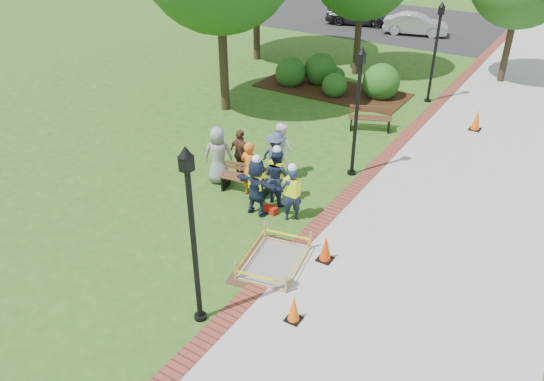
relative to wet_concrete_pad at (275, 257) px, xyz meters
The scene contains 30 objects.
ground 1.71m from the wet_concrete_pad, 163.92° to the left, with size 100.00×100.00×0.00m, color #285116.
sidewalk 11.00m from the wet_concrete_pad, 72.12° to the left, with size 6.00×60.00×0.02m, color #9E9E99.
brick_edging 10.47m from the wet_concrete_pad, 89.30° to the left, with size 0.50×60.00×0.03m, color maroon.
mulch_bed 13.30m from the wet_concrete_pad, 110.34° to the left, with size 7.00×3.00×0.05m, color #381E0F.
parking_lot 27.52m from the wet_concrete_pad, 93.38° to the left, with size 36.00×12.00×0.01m, color black.
wet_concrete_pad is the anchor object (origin of this frame).
bench_near 3.75m from the wet_concrete_pad, 135.95° to the left, with size 1.65×0.79×0.86m.
bench_far 9.27m from the wet_concrete_pad, 98.18° to the left, with size 1.75×1.14×0.90m.
cone_front 2.06m from the wet_concrete_pad, 46.20° to the right, with size 0.35×0.35×0.68m.
cone_back 1.32m from the wet_concrete_pad, 38.84° to the left, with size 0.38×0.38×0.76m.
cone_far 11.57m from the wet_concrete_pad, 79.02° to the left, with size 0.43×0.43×0.84m.
toolbox 2.43m from the wet_concrete_pad, 124.71° to the left, with size 0.42×0.23×0.21m, color red.
lamp_near 3.41m from the wet_concrete_pad, 98.38° to the right, with size 0.28×0.28×4.26m.
lamp_mid 5.92m from the wet_concrete_pad, 93.90° to the left, with size 0.28×0.28×4.26m.
lamp_far 13.66m from the wet_concrete_pad, 91.59° to the left, with size 0.28×0.28×4.26m.
shrub_a 13.83m from the wet_concrete_pad, 118.75° to the left, with size 1.44×1.44×1.44m, color #184B15.
shrub_b 14.26m from the wet_concrete_pad, 112.98° to the left, with size 1.57×1.57×1.57m, color #184B15.
shrub_c 12.62m from the wet_concrete_pad, 109.46° to the left, with size 1.14×1.14×1.14m, color #184B15.
shrub_d 13.05m from the wet_concrete_pad, 100.49° to the left, with size 1.66×1.66×1.66m, color #184B15.
shrub_e 14.30m from the wet_concrete_pad, 110.03° to the left, with size 0.89×0.89×0.89m, color #184B15.
casual_person_a 4.71m from the wet_concrete_pad, 144.40° to the left, with size 0.72×0.63×1.89m.
casual_person_b 3.59m from the wet_concrete_pad, 134.02° to the left, with size 0.60×0.40×1.80m.
casual_person_c 4.80m from the wet_concrete_pad, 119.40° to the left, with size 0.69×0.56×1.86m.
casual_person_d 4.84m from the wet_concrete_pad, 135.09° to the left, with size 0.59×0.45×1.65m.
casual_person_e 4.46m from the wet_concrete_pad, 121.45° to the left, with size 0.58×0.41×1.68m.
hivis_worker_a 2.56m from the wet_concrete_pad, 133.73° to the left, with size 0.58×0.38×1.90m.
hivis_worker_b 2.26m from the wet_concrete_pad, 108.98° to the left, with size 0.61×0.61×1.79m.
hivis_worker_c 3.15m from the wet_concrete_pad, 120.68° to the left, with size 0.62×0.48×1.88m.
parked_car_a 26.88m from the wet_concrete_pad, 109.77° to the left, with size 4.86×2.11×1.59m, color #262629.
parked_car_b 25.18m from the wet_concrete_pad, 101.12° to the left, with size 4.36×1.89×1.42m, color #B7B7BC.
Camera 1 is at (7.28, -9.59, 8.44)m, focal length 35.00 mm.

